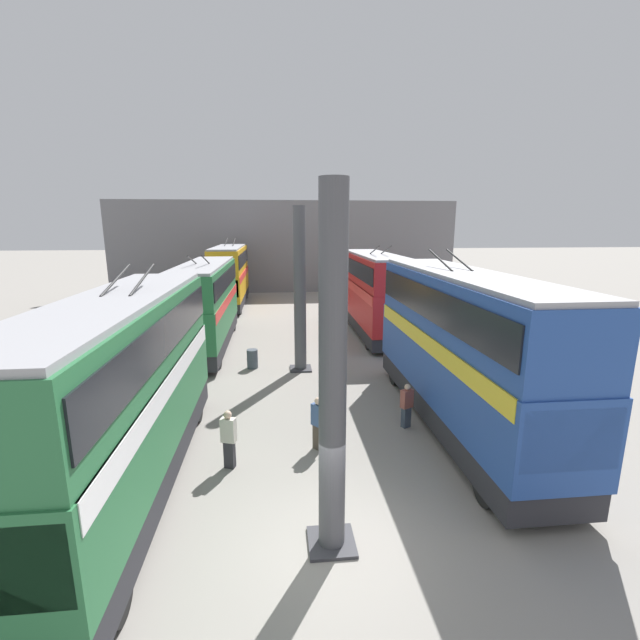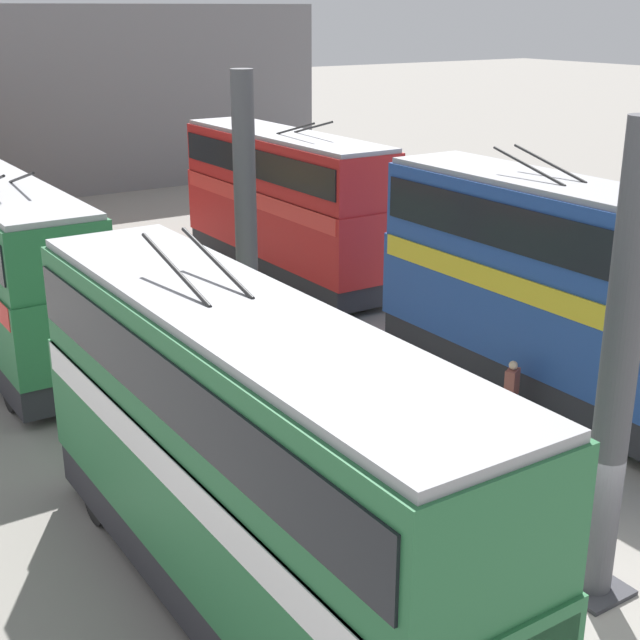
{
  "view_description": "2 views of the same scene",
  "coord_description": "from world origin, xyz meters",
  "px_view_note": "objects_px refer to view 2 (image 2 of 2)",
  "views": [
    {
      "loc": [
        -8.15,
        1.1,
        6.97
      ],
      "look_at": [
        9.61,
        -0.72,
        2.99
      ],
      "focal_mm": 24.0,
      "sensor_mm": 36.0,
      "label": 1
    },
    {
      "loc": [
        -8.03,
        10.74,
        9.25
      ],
      "look_at": [
        10.13,
        -1.13,
        1.62
      ],
      "focal_mm": 50.0,
      "sensor_mm": 36.0,
      "label": 2
    }
  ],
  "objects_px": {
    "bus_left_far": "(284,197)",
    "bus_right_near": "(244,448)",
    "person_aisle_midway": "(438,443)",
    "oil_drum": "(162,362)",
    "bus_right_mid": "(4,259)",
    "bus_left_near": "(576,286)",
    "person_by_right_row": "(353,497)",
    "person_by_left_row": "(511,391)"
  },
  "relations": [
    {
      "from": "person_by_left_row",
      "to": "person_aisle_midway",
      "type": "xyz_separation_m",
      "value": [
        -1.18,
        3.23,
        0.08
      ]
    },
    {
      "from": "bus_left_near",
      "to": "bus_right_near",
      "type": "distance_m",
      "value": 10.59
    },
    {
      "from": "person_aisle_midway",
      "to": "person_by_left_row",
      "type": "bearing_deg",
      "value": -20.93
    },
    {
      "from": "bus_left_far",
      "to": "person_by_right_row",
      "type": "relative_size",
      "value": 5.87
    },
    {
      "from": "person_by_left_row",
      "to": "person_aisle_midway",
      "type": "height_order",
      "value": "person_aisle_midway"
    },
    {
      "from": "bus_right_mid",
      "to": "person_by_right_row",
      "type": "relative_size",
      "value": 6.06
    },
    {
      "from": "bus_left_near",
      "to": "person_by_left_row",
      "type": "bearing_deg",
      "value": 88.16
    },
    {
      "from": "bus_left_far",
      "to": "bus_right_mid",
      "type": "relative_size",
      "value": 0.97
    },
    {
      "from": "bus_left_near",
      "to": "bus_left_far",
      "type": "relative_size",
      "value": 1.1
    },
    {
      "from": "bus_right_near",
      "to": "person_aisle_midway",
      "type": "relative_size",
      "value": 6.37
    },
    {
      "from": "bus_left_far",
      "to": "person_aisle_midway",
      "type": "xyz_separation_m",
      "value": [
        -14.33,
        5.02,
        -2.03
      ]
    },
    {
      "from": "bus_right_mid",
      "to": "oil_drum",
      "type": "distance_m",
      "value": 5.36
    },
    {
      "from": "bus_left_far",
      "to": "person_by_left_row",
      "type": "distance_m",
      "value": 13.44
    },
    {
      "from": "bus_left_near",
      "to": "bus_right_near",
      "type": "bearing_deg",
      "value": 104.54
    },
    {
      "from": "bus_right_mid",
      "to": "bus_right_near",
      "type": "bearing_deg",
      "value": -180.0
    },
    {
      "from": "bus_right_near",
      "to": "person_aisle_midway",
      "type": "bearing_deg",
      "value": -73.67
    },
    {
      "from": "person_by_right_row",
      "to": "person_by_left_row",
      "type": "distance_m",
      "value": 6.23
    },
    {
      "from": "bus_right_near",
      "to": "oil_drum",
      "type": "bearing_deg",
      "value": -15.86
    },
    {
      "from": "bus_left_far",
      "to": "person_by_left_row",
      "type": "height_order",
      "value": "bus_left_far"
    },
    {
      "from": "bus_left_near",
      "to": "bus_left_far",
      "type": "distance_m",
      "value": 13.21
    },
    {
      "from": "bus_left_far",
      "to": "person_aisle_midway",
      "type": "bearing_deg",
      "value": 160.7
    },
    {
      "from": "person_aisle_midway",
      "to": "oil_drum",
      "type": "distance_m",
      "value": 8.55
    },
    {
      "from": "bus_left_near",
      "to": "bus_right_mid",
      "type": "relative_size",
      "value": 1.06
    },
    {
      "from": "bus_right_near",
      "to": "person_by_right_row",
      "type": "relative_size",
      "value": 6.21
    },
    {
      "from": "bus_right_mid",
      "to": "person_aisle_midway",
      "type": "xyz_separation_m",
      "value": [
        -12.15,
        -5.23,
        -1.86
      ]
    },
    {
      "from": "bus_left_near",
      "to": "bus_right_mid",
      "type": "distance_m",
      "value": 15.06
    },
    {
      "from": "person_by_right_row",
      "to": "oil_drum",
      "type": "height_order",
      "value": "person_by_right_row"
    },
    {
      "from": "bus_right_mid",
      "to": "oil_drum",
      "type": "height_order",
      "value": "bus_right_mid"
    },
    {
      "from": "oil_drum",
      "to": "bus_left_near",
      "type": "bearing_deg",
      "value": -133.21
    },
    {
      "from": "bus_left_near",
      "to": "person_aisle_midway",
      "type": "relative_size",
      "value": 6.62
    },
    {
      "from": "bus_right_mid",
      "to": "oil_drum",
      "type": "relative_size",
      "value": 11.43
    },
    {
      "from": "oil_drum",
      "to": "person_aisle_midway",
      "type": "bearing_deg",
      "value": -163.13
    },
    {
      "from": "person_by_right_row",
      "to": "person_aisle_midway",
      "type": "distance_m",
      "value": 2.8
    },
    {
      "from": "person_aisle_midway",
      "to": "person_by_right_row",
      "type": "bearing_deg",
      "value": 155.54
    },
    {
      "from": "oil_drum",
      "to": "bus_left_far",
      "type": "bearing_deg",
      "value": -50.57
    },
    {
      "from": "bus_left_far",
      "to": "bus_right_near",
      "type": "distance_m",
      "value": 18.89
    },
    {
      "from": "bus_left_far",
      "to": "oil_drum",
      "type": "xyz_separation_m",
      "value": [
        -6.16,
        7.5,
        -2.48
      ]
    },
    {
      "from": "bus_left_far",
      "to": "person_by_left_row",
      "type": "bearing_deg",
      "value": 172.23
    },
    {
      "from": "bus_left_near",
      "to": "bus_right_near",
      "type": "xyz_separation_m",
      "value": [
        -2.66,
        10.25,
        -0.13
      ]
    },
    {
      "from": "bus_left_far",
      "to": "bus_left_near",
      "type": "bearing_deg",
      "value": 180.0
    },
    {
      "from": "person_aisle_midway",
      "to": "oil_drum",
      "type": "height_order",
      "value": "person_aisle_midway"
    },
    {
      "from": "bus_left_far",
      "to": "person_by_right_row",
      "type": "height_order",
      "value": "bus_left_far"
    }
  ]
}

